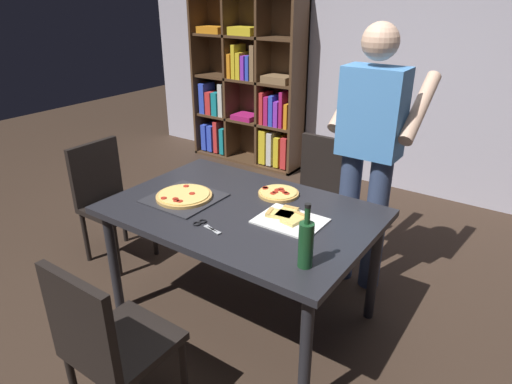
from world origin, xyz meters
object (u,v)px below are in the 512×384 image
at_px(chair_near_camera, 106,341).
at_px(kitchen_scissors, 204,225).
at_px(person_serving_pizza, 370,147).
at_px(dining_table, 241,220).
at_px(bookshelf, 248,89).
at_px(wine_bottle, 306,243).
at_px(chair_far_side, 318,189).
at_px(chair_left_end, 108,195).
at_px(second_pizza_plain, 278,193).
at_px(pepperoni_pizza_on_tray, 184,197).

distance_m(chair_near_camera, kitchen_scissors, 0.75).
bearing_deg(person_serving_pizza, chair_near_camera, -104.23).
xyz_separation_m(dining_table, bookshelf, (-1.66, 2.38, 0.19)).
distance_m(chair_near_camera, wine_bottle, 0.97).
relative_size(chair_far_side, chair_left_end, 1.00).
height_order(chair_far_side, second_pizza_plain, chair_far_side).
bearing_deg(chair_near_camera, kitchen_scissors, 93.11).
distance_m(chair_near_camera, bookshelf, 3.78).
bearing_deg(bookshelf, chair_far_side, -39.88).
relative_size(person_serving_pizza, pepperoni_pizza_on_tray, 4.38).
bearing_deg(dining_table, chair_left_end, 180.00).
height_order(chair_left_end, bookshelf, bookshelf).
bearing_deg(kitchen_scissors, person_serving_pizza, 65.25).
bearing_deg(second_pizza_plain, pepperoni_pizza_on_tray, -139.34).
relative_size(chair_far_side, person_serving_pizza, 0.51).
bearing_deg(person_serving_pizza, chair_left_end, -155.47).
height_order(chair_far_side, bookshelf, bookshelf).
bearing_deg(wine_bottle, person_serving_pizza, 97.55).
relative_size(dining_table, second_pizza_plain, 6.06).
bearing_deg(wine_bottle, bookshelf, 129.92).
bearing_deg(second_pizza_plain, chair_left_end, -167.86).
xyz_separation_m(bookshelf, second_pizza_plain, (1.73, -2.10, -0.11)).
distance_m(pepperoni_pizza_on_tray, second_pizza_plain, 0.58).
bearing_deg(kitchen_scissors, chair_near_camera, -86.89).
relative_size(wine_bottle, second_pizza_plain, 1.25).
bearing_deg(pepperoni_pizza_on_tray, kitchen_scissors, -30.48).
relative_size(chair_near_camera, second_pizza_plain, 3.57).
height_order(chair_near_camera, chair_left_end, same).
xyz_separation_m(person_serving_pizza, wine_bottle, (0.14, -1.08, -0.13)).
relative_size(person_serving_pizza, second_pizza_plain, 6.95).
bearing_deg(chair_left_end, pepperoni_pizza_on_tray, -5.93).
height_order(chair_near_camera, second_pizza_plain, chair_near_camera).
bearing_deg(dining_table, wine_bottle, -27.64).
relative_size(dining_table, wine_bottle, 4.83).
distance_m(bookshelf, pepperoni_pizza_on_tray, 2.79).
bearing_deg(second_pizza_plain, bookshelf, 129.62).
xyz_separation_m(chair_far_side, pepperoni_pizza_on_tray, (-0.36, -1.09, 0.25)).
relative_size(person_serving_pizza, wine_bottle, 5.54).
height_order(dining_table, chair_near_camera, chair_near_camera).
bearing_deg(kitchen_scissors, bookshelf, 121.31).
distance_m(bookshelf, kitchen_scissors, 3.12).
height_order(chair_near_camera, chair_far_side, same).
distance_m(chair_left_end, second_pizza_plain, 1.38).
bearing_deg(chair_near_camera, second_pizza_plain, 86.61).
relative_size(chair_near_camera, person_serving_pizza, 0.51).
xyz_separation_m(chair_left_end, kitchen_scissors, (1.21, -0.28, 0.24)).
distance_m(bookshelf, second_pizza_plain, 2.72).
height_order(chair_near_camera, wine_bottle, wine_bottle).
bearing_deg(dining_table, pepperoni_pizza_on_tray, -165.78).
height_order(chair_far_side, wine_bottle, wine_bottle).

